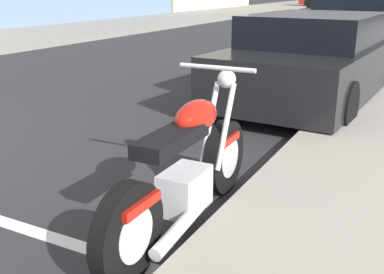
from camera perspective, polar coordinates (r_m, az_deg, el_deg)
The scene contains 5 objects.
sidewalk_far_curb at distance 18.79m, azimuth -13.82°, elevation 12.69°, with size 120.00×5.00×0.14m, color gray.
parking_stall_stripe at distance 3.29m, azimuth -13.46°, elevation -13.01°, with size 0.12×2.20×0.01m, color silver.
parked_motorcycle at distance 3.28m, azimuth -0.66°, elevation -4.38°, with size 2.04×0.62×1.11m.
parked_car_behind_motorcycle at distance 7.29m, azimuth 14.80°, elevation 9.21°, with size 4.28×2.06×1.30m.
parked_car_mid_block at distance 12.37m, azimuth 19.18°, elevation 12.43°, with size 4.64×1.98×1.42m.
Camera 1 is at (-2.07, -5.59, 1.68)m, focal length 43.28 mm.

